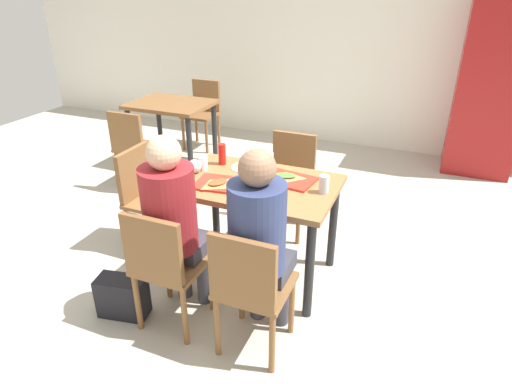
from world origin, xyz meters
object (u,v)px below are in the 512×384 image
paper_plate_center (246,167)px  handbag (123,297)px  paper_plate_near_edge (268,198)px  pizza_slice_a (218,183)px  plastic_cup_b (241,195)px  person_in_brown_jacket (259,235)px  background_chair_near (133,144)px  person_in_red (174,216)px  soda_can (324,184)px  chair_near_right (250,285)px  chair_far_side (290,175)px  pizza_slice_c (248,165)px  plastic_cup_a (269,159)px  pizza_slice_b (285,176)px  condiment_bottle (222,154)px  drink_fridge (491,88)px  pizza_slice_d (268,195)px  chair_near_left (164,263)px  tray_red_near (222,184)px  main_table (256,196)px  background_table (172,114)px  chair_left_end (147,192)px  background_chair_far (203,109)px  tray_red_far (288,180)px  plastic_cup_c (203,163)px

paper_plate_center → handbag: (-0.46, -0.97, -0.62)m
paper_plate_near_edge → pizza_slice_a: pizza_slice_a is taller
handbag → plastic_cup_b: bearing=34.8°
person_in_brown_jacket → background_chair_near: 2.51m
person_in_red → handbag: bearing=-155.9°
soda_can → chair_near_right: bearing=-104.1°
soda_can → handbag: soda_can is taller
person_in_red → soda_can: size_ratio=10.32×
chair_far_side → pizza_slice_c: (-0.16, -0.53, 0.27)m
person_in_brown_jacket → plastic_cup_a: 0.98m
pizza_slice_b → condiment_bottle: bearing=171.4°
person_in_brown_jacket → drink_fridge: 3.70m
paper_plate_center → drink_fridge: 3.17m
pizza_slice_d → chair_near_left: bearing=-127.6°
tray_red_near → pizza_slice_b: size_ratio=1.49×
tray_red_near → plastic_cup_a: (0.17, 0.45, 0.04)m
main_table → paper_plate_center: size_ratio=5.06×
chair_near_left → plastic_cup_a: plastic_cup_a is taller
pizza_slice_c → background_table: size_ratio=0.25×
main_table → chair_near_right: size_ratio=1.31×
background_chair_near → pizza_slice_b: bearing=-21.8°
person_in_red → person_in_brown_jacket: 0.56m
chair_far_side → pizza_slice_d: (0.16, -0.94, 0.27)m
chair_left_end → background_chair_near: 1.18m
tray_red_near → person_in_brown_jacket: bearing=-45.7°
chair_near_right → handbag: bearing=-179.0°
person_in_red → background_chair_near: bearing=134.1°
chair_far_side → handbag: chair_far_side is taller
chair_near_right → condiment_bottle: bearing=123.7°
pizza_slice_d → plastic_cup_b: (-0.13, -0.13, 0.03)m
drink_fridge → handbag: bearing=-121.3°
pizza_slice_b → background_chair_far: bearing=130.4°
chair_near_left → chair_near_right: 0.56m
tray_red_near → background_table: 2.32m
soda_can → pizza_slice_b: bearing=160.9°
chair_left_end → pizza_slice_c: size_ratio=3.79×
paper_plate_center → background_chair_near: size_ratio=0.26×
chair_near_right → pizza_slice_a: bearing=129.6°
main_table → pizza_slice_b: bearing=36.0°
pizza_slice_d → paper_plate_near_edge: bearing=-66.8°
chair_near_right → chair_near_left: bearing=180.0°
chair_near_left → background_chair_near: bearing=131.5°
main_table → chair_near_right: (0.28, -0.75, -0.15)m
handbag → background_chair_far: background_chair_far is taller
tray_red_far → plastic_cup_c: 0.64m
handbag → chair_near_right: bearing=1.0°
main_table → chair_far_side: 0.77m
handbag → main_table: bearing=50.8°
pizza_slice_c → tray_red_near: bearing=-96.2°
handbag → plastic_cup_c: bearing=77.5°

